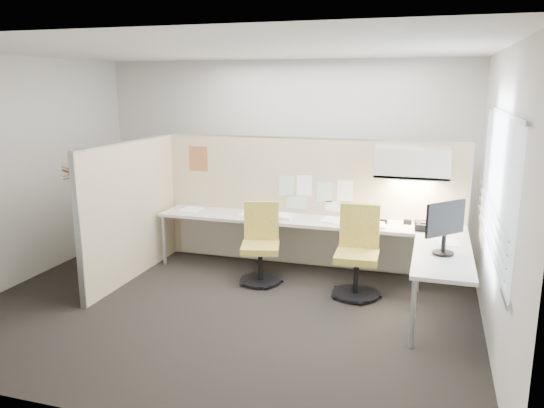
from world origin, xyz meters
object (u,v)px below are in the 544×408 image
(chair_left, at_px, (261,246))
(chair_right, at_px, (357,255))
(phone, at_px, (423,226))
(monitor, at_px, (445,224))
(desk, at_px, (329,234))

(chair_left, distance_m, chair_right, 1.23)
(phone, bearing_deg, chair_left, -172.08)
(monitor, xyz_separation_m, phone, (-0.23, 0.91, -0.27))
(chair_right, bearing_deg, phone, 29.40)
(desk, bearing_deg, monitor, -32.43)
(desk, xyz_separation_m, chair_right, (0.43, -0.41, -0.11))
(chair_left, distance_m, monitor, 2.31)
(chair_right, bearing_deg, chair_left, 173.87)
(monitor, bearing_deg, chair_left, 118.64)
(chair_right, height_order, monitor, monitor)
(phone, bearing_deg, chair_right, -150.89)
(desk, relative_size, chair_left, 4.04)
(chair_left, relative_size, monitor, 1.78)
(chair_right, distance_m, phone, 0.89)
(monitor, relative_size, phone, 2.57)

